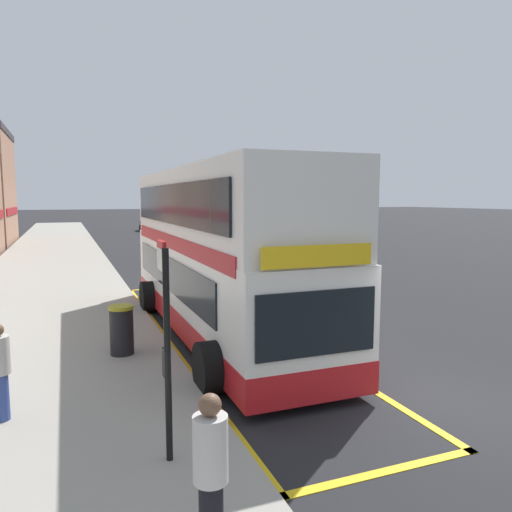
{
  "coord_description": "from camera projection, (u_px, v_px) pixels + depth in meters",
  "views": [
    {
      "loc": [
        -6.26,
        -5.98,
        3.65
      ],
      "look_at": [
        -1.68,
        5.71,
        2.16
      ],
      "focal_mm": 34.32,
      "sensor_mm": 36.0,
      "label": 1
    }
  ],
  "objects": [
    {
      "name": "double_decker_bus",
      "position": [
        217.0,
        257.0,
        13.17
      ],
      "size": [
        3.24,
        11.23,
        4.4
      ],
      "color": "white",
      "rests_on": "ground"
    },
    {
      "name": "ground_plane",
      "position": [
        152.0,
        246.0,
        37.82
      ],
      "size": [
        260.0,
        260.0,
        0.0
      ],
      "primitive_type": "plane",
      "color": "black"
    },
    {
      "name": "litter_bin",
      "position": [
        122.0,
        330.0,
        11.02
      ],
      "size": [
        0.55,
        0.55,
        1.12
      ],
      "color": "black",
      "rests_on": "pavement_near"
    },
    {
      "name": "pavement_near",
      "position": [
        55.0,
        248.0,
        35.27
      ],
      "size": [
        6.0,
        76.0,
        0.14
      ],
      "primitive_type": "cube",
      "color": "gray",
      "rests_on": "ground"
    },
    {
      "name": "pedestrian_waiting_near_sign",
      "position": [
        211.0,
        471.0,
        4.66
      ],
      "size": [
        0.34,
        0.34,
        1.69
      ],
      "color": "black",
      "rests_on": "pavement_near"
    },
    {
      "name": "bus_stop_sign",
      "position": [
        166.0,
        335.0,
        6.47
      ],
      "size": [
        0.09,
        0.51,
        2.95
      ],
      "color": "black",
      "rests_on": "pavement_near"
    },
    {
      "name": "parked_car_white_behind",
      "position": [
        196.0,
        238.0,
        35.3
      ],
      "size": [
        2.09,
        4.2,
        1.62
      ],
      "rotation": [
        0.0,
        0.0,
        0.02
      ],
      "color": "silver",
      "rests_on": "ground"
    },
    {
      "name": "bus_bay_markings",
      "position": [
        222.0,
        333.0,
        13.26
      ],
      "size": [
        3.17,
        14.68,
        0.01
      ],
      "color": "gold",
      "rests_on": "ground"
    },
    {
      "name": "parked_car_teal_distant",
      "position": [
        150.0,
        224.0,
        54.64
      ],
      "size": [
        2.09,
        4.2,
        1.62
      ],
      "rotation": [
        0.0,
        0.0,
        3.17
      ],
      "color": "#196066",
      "rests_on": "ground"
    }
  ]
}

